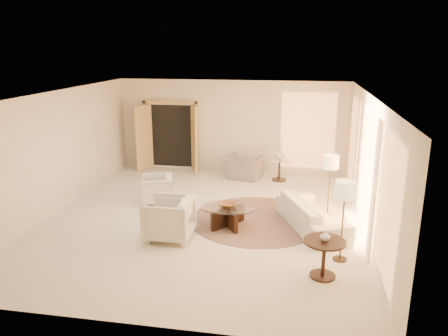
% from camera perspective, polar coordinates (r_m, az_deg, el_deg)
% --- Properties ---
extents(room, '(7.04, 8.04, 2.83)m').
position_cam_1_polar(room, '(9.57, -2.78, 1.19)').
color(room, beige).
rests_on(room, ground).
extents(windows_right, '(0.10, 6.40, 2.40)m').
position_cam_1_polar(windows_right, '(9.55, 18.00, 0.09)').
color(windows_right, '#F0A260').
rests_on(windows_right, room).
extents(window_back_corner, '(1.70, 0.10, 2.40)m').
position_cam_1_polar(window_back_corner, '(13.21, 10.91, 4.78)').
color(window_back_corner, '#F0A260').
rests_on(window_back_corner, room).
extents(curtains_right, '(0.06, 5.20, 2.60)m').
position_cam_1_polar(curtains_right, '(10.42, 17.08, 1.16)').
color(curtains_right, beige).
rests_on(curtains_right, room).
extents(french_doors, '(1.95, 0.66, 2.16)m').
position_cam_1_polar(french_doors, '(13.72, -7.00, 4.14)').
color(french_doors, tan).
rests_on(french_doors, room).
extents(area_rug, '(3.41, 3.41, 0.01)m').
position_cam_1_polar(area_rug, '(9.95, 4.28, -6.71)').
color(area_rug, '#422C23').
rests_on(area_rug, room).
extents(sofa, '(1.63, 2.34, 0.64)m').
position_cam_1_polar(sofa, '(9.56, 11.45, -5.94)').
color(sofa, silver).
rests_on(sofa, room).
extents(armchair_left, '(0.91, 0.94, 0.77)m').
position_cam_1_polar(armchair_left, '(10.97, -8.77, -2.58)').
color(armchair_left, silver).
rests_on(armchair_left, room).
extents(armchair_right, '(0.85, 0.91, 0.93)m').
position_cam_1_polar(armchair_right, '(8.93, -7.24, -6.29)').
color(armchair_right, silver).
rests_on(armchair_right, room).
extents(accent_chair, '(1.10, 0.83, 0.87)m').
position_cam_1_polar(accent_chair, '(12.83, 2.67, 0.53)').
color(accent_chair, gray).
rests_on(accent_chair, room).
extents(coffee_table, '(1.29, 1.29, 0.45)m').
position_cam_1_polar(coffee_table, '(9.47, 0.51, -6.05)').
color(coffee_table, black).
rests_on(coffee_table, room).
extents(end_table, '(0.71, 0.71, 0.67)m').
position_cam_1_polar(end_table, '(7.63, 12.94, -10.65)').
color(end_table, black).
rests_on(end_table, room).
extents(side_table, '(0.55, 0.55, 0.64)m').
position_cam_1_polar(side_table, '(12.74, 7.25, 0.08)').
color(side_table, '#2F2619').
rests_on(side_table, room).
extents(floor_lamp_near, '(0.36, 0.36, 1.47)m').
position_cam_1_polar(floor_lamp_near, '(9.94, 13.74, 0.43)').
color(floor_lamp_near, '#2F2619').
rests_on(floor_lamp_near, room).
extents(floor_lamp_far, '(0.37, 0.37, 1.51)m').
position_cam_1_polar(floor_lamp_far, '(7.97, 15.51, -3.24)').
color(floor_lamp_far, '#2F2619').
rests_on(floor_lamp_far, room).
extents(bowl, '(0.46, 0.46, 0.09)m').
position_cam_1_polar(bowl, '(9.40, 0.52, -4.85)').
color(bowl, brown).
rests_on(bowl, coffee_table).
extents(end_vase, '(0.18, 0.18, 0.17)m').
position_cam_1_polar(end_vase, '(7.51, 13.07, -8.66)').
color(end_vase, silver).
rests_on(end_vase, end_table).
extents(side_vase, '(0.35, 0.35, 0.28)m').
position_cam_1_polar(side_vase, '(12.64, 7.31, 1.76)').
color(side_vase, silver).
rests_on(side_vase, side_table).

